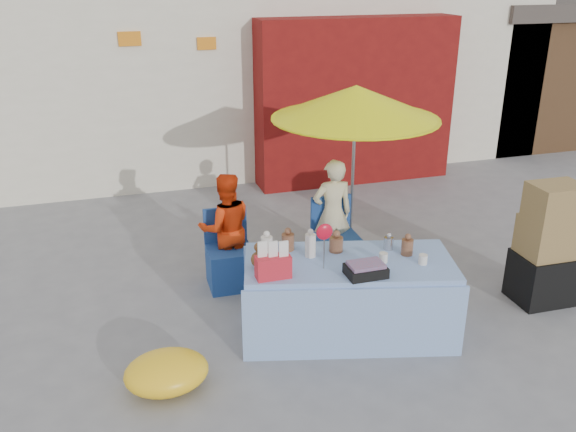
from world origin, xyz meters
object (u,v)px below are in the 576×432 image
object	(u,v)px
chair_right	(336,250)
umbrella	(356,103)
box_stack	(548,248)
vendor_orange	(226,228)
market_table	(347,295)
chair_left	(230,264)
vendor_beige	(332,214)

from	to	relation	value
chair_right	umbrella	world-z (taller)	umbrella
umbrella	box_stack	bearing A→B (deg)	-45.96
vendor_orange	market_table	bearing A→B (deg)	123.79
chair_left	vendor_beige	world-z (taller)	vendor_beige
umbrella	chair_left	bearing A→B (deg)	-169.61
market_table	umbrella	xyz separation A→B (m)	(0.67, 1.53, 1.50)
chair_left	box_stack	bearing A→B (deg)	-21.43
umbrella	vendor_orange	bearing A→B (deg)	-174.47
vendor_orange	umbrella	size ratio (longest dim) A/B	0.60
vendor_beige	market_table	bearing A→B (deg)	76.33
box_stack	umbrella	bearing A→B (deg)	134.04
chair_left	box_stack	distance (m)	3.36
chair_left	umbrella	world-z (taller)	umbrella
market_table	box_stack	distance (m)	2.21
vendor_orange	vendor_beige	world-z (taller)	vendor_beige
market_table	box_stack	size ratio (longest dim) A/B	1.65
vendor_orange	box_stack	size ratio (longest dim) A/B	0.96
chair_right	box_stack	bearing A→B (deg)	-33.93
chair_left	box_stack	size ratio (longest dim) A/B	0.65
vendor_orange	box_stack	xyz separation A→B (m)	(3.08, -1.43, -0.03)
box_stack	vendor_orange	bearing A→B (deg)	155.08
chair_right	chair_left	bearing A→B (deg)	-178.60
vendor_orange	box_stack	distance (m)	3.39
market_table	vendor_beige	size ratio (longest dim) A/B	1.65
vendor_orange	umbrella	bearing A→B (deg)	-173.07
chair_left	box_stack	xyz separation A→B (m)	(3.08, -1.30, 0.35)
vendor_orange	chair_right	bearing A→B (deg)	175.27
vendor_orange	box_stack	bearing A→B (deg)	156.49
chair_left	chair_right	distance (m)	1.25
box_stack	vendor_beige	bearing A→B (deg)	141.97
market_table	umbrella	world-z (taller)	umbrella
market_table	vendor_orange	xyz separation A→B (m)	(-0.88, 1.38, 0.24)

